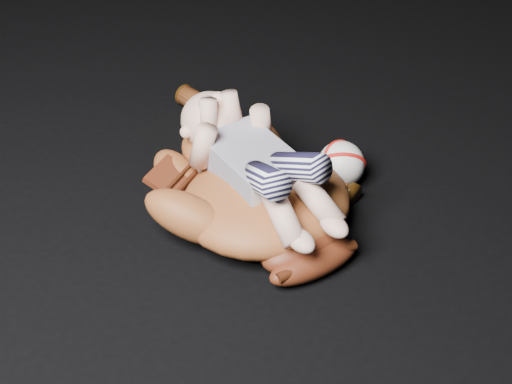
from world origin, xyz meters
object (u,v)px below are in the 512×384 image
at_px(baseball_bat, 263,141).
at_px(baseball, 341,164).
at_px(baseball_glove, 265,195).
at_px(newborn_baby, 262,161).

bearing_deg(baseball_bat, baseball, -76.57).
xyz_separation_m(baseball_glove, baseball_bat, (0.14, 0.17, -0.04)).
bearing_deg(baseball, newborn_baby, 177.54).
xyz_separation_m(baseball_glove, newborn_baby, (0.00, 0.01, 0.06)).
distance_m(newborn_baby, baseball, 0.20).
bearing_deg(baseball_glove, baseball_bat, 58.73).
distance_m(newborn_baby, baseball_bat, 0.24).
relative_size(newborn_baby, baseball_bat, 0.83).
distance_m(baseball_glove, newborn_baby, 0.06).
xyz_separation_m(newborn_baby, baseball, (0.18, -0.01, -0.08)).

